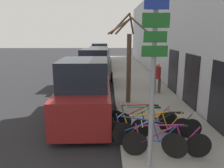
{
  "coord_description": "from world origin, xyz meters",
  "views": [
    {
      "loc": [
        0.65,
        -1.41,
        3.23
      ],
      "look_at": [
        0.79,
        5.74,
        1.59
      ],
      "focal_mm": 35.0,
      "sensor_mm": 36.0,
      "label": 1
    }
  ],
  "objects_px": {
    "bicycle_2": "(153,129)",
    "parked_car_1": "(95,69)",
    "signpost": "(153,75)",
    "parked_car_0": "(85,94)",
    "bicycle_4": "(145,121)",
    "bicycle_3": "(166,127)",
    "pedestrian_near": "(157,76)",
    "bicycle_0": "(167,143)",
    "parked_car_2": "(99,60)",
    "street_tree": "(128,59)",
    "bicycle_5": "(142,119)",
    "bicycle_1": "(143,137)",
    "parked_car_3": "(100,54)"
  },
  "relations": [
    {
      "from": "bicycle_2",
      "to": "parked_car_2",
      "type": "height_order",
      "value": "parked_car_2"
    },
    {
      "from": "bicycle_0",
      "to": "pedestrian_near",
      "type": "distance_m",
      "value": 6.33
    },
    {
      "from": "bicycle_5",
      "to": "bicycle_1",
      "type": "bearing_deg",
      "value": 178.16
    },
    {
      "from": "bicycle_2",
      "to": "street_tree",
      "type": "distance_m",
      "value": 4.15
    },
    {
      "from": "bicycle_3",
      "to": "bicycle_4",
      "type": "distance_m",
      "value": 0.73
    },
    {
      "from": "signpost",
      "to": "parked_car_1",
      "type": "relative_size",
      "value": 0.94
    },
    {
      "from": "bicycle_0",
      "to": "parked_car_2",
      "type": "xyz_separation_m",
      "value": [
        -2.28,
        14.46,
        0.44
      ]
    },
    {
      "from": "bicycle_3",
      "to": "pedestrian_near",
      "type": "bearing_deg",
      "value": -7.34
    },
    {
      "from": "signpost",
      "to": "parked_car_0",
      "type": "xyz_separation_m",
      "value": [
        -1.82,
        3.29,
        -1.34
      ]
    },
    {
      "from": "bicycle_2",
      "to": "bicycle_3",
      "type": "height_order",
      "value": "bicycle_2"
    },
    {
      "from": "bicycle_5",
      "to": "parked_car_2",
      "type": "bearing_deg",
      "value": 12.97
    },
    {
      "from": "signpost",
      "to": "bicycle_3",
      "type": "relative_size",
      "value": 1.88
    },
    {
      "from": "bicycle_5",
      "to": "parked_car_1",
      "type": "height_order",
      "value": "parked_car_1"
    },
    {
      "from": "bicycle_4",
      "to": "bicycle_5",
      "type": "height_order",
      "value": "bicycle_5"
    },
    {
      "from": "bicycle_1",
      "to": "pedestrian_near",
      "type": "bearing_deg",
      "value": 13.69
    },
    {
      "from": "bicycle_5",
      "to": "parked_car_0",
      "type": "distance_m",
      "value": 2.32
    },
    {
      "from": "bicycle_1",
      "to": "parked_car_2",
      "type": "height_order",
      "value": "parked_car_2"
    },
    {
      "from": "bicycle_2",
      "to": "pedestrian_near",
      "type": "distance_m",
      "value": 5.61
    },
    {
      "from": "parked_car_2",
      "to": "signpost",
      "type": "bearing_deg",
      "value": -84.68
    },
    {
      "from": "bicycle_1",
      "to": "parked_car_2",
      "type": "bearing_deg",
      "value": 36.49
    },
    {
      "from": "parked_car_0",
      "to": "pedestrian_near",
      "type": "height_order",
      "value": "parked_car_0"
    },
    {
      "from": "bicycle_3",
      "to": "bicycle_5",
      "type": "height_order",
      "value": "bicycle_5"
    },
    {
      "from": "signpost",
      "to": "bicycle_4",
      "type": "relative_size",
      "value": 1.87
    },
    {
      "from": "bicycle_3",
      "to": "parked_car_2",
      "type": "distance_m",
      "value": 13.7
    },
    {
      "from": "bicycle_5",
      "to": "parked_car_3",
      "type": "bearing_deg",
      "value": 10.87
    },
    {
      "from": "bicycle_3",
      "to": "bicycle_4",
      "type": "bearing_deg",
      "value": 52.54
    },
    {
      "from": "parked_car_3",
      "to": "pedestrian_near",
      "type": "relative_size",
      "value": 2.55
    },
    {
      "from": "bicycle_2",
      "to": "pedestrian_near",
      "type": "xyz_separation_m",
      "value": [
        1.3,
        5.43,
        0.55
      ]
    },
    {
      "from": "street_tree",
      "to": "parked_car_3",
      "type": "bearing_deg",
      "value": 96.82
    },
    {
      "from": "bicycle_2",
      "to": "bicycle_4",
      "type": "relative_size",
      "value": 1.12
    },
    {
      "from": "signpost",
      "to": "parked_car_1",
      "type": "bearing_deg",
      "value": 100.88
    },
    {
      "from": "bicycle_1",
      "to": "parked_car_1",
      "type": "bearing_deg",
      "value": 41.4
    },
    {
      "from": "bicycle_3",
      "to": "parked_car_3",
      "type": "distance_m",
      "value": 18.78
    },
    {
      "from": "signpost",
      "to": "bicycle_5",
      "type": "xyz_separation_m",
      "value": [
        0.14,
        2.16,
        -1.86
      ]
    },
    {
      "from": "bicycle_2",
      "to": "bicycle_4",
      "type": "bearing_deg",
      "value": 0.03
    },
    {
      "from": "bicycle_0",
      "to": "bicycle_2",
      "type": "bearing_deg",
      "value": 17.82
    },
    {
      "from": "bicycle_2",
      "to": "parked_car_0",
      "type": "xyz_separation_m",
      "value": [
        -2.16,
        1.99,
        0.51
      ]
    },
    {
      "from": "parked_car_1",
      "to": "street_tree",
      "type": "relative_size",
      "value": 1.06
    },
    {
      "from": "parked_car_2",
      "to": "pedestrian_near",
      "type": "distance_m",
      "value": 8.92
    },
    {
      "from": "bicycle_3",
      "to": "signpost",
      "type": "bearing_deg",
      "value": 154.75
    },
    {
      "from": "bicycle_4",
      "to": "parked_car_2",
      "type": "relative_size",
      "value": 0.44
    },
    {
      "from": "bicycle_0",
      "to": "parked_car_0",
      "type": "xyz_separation_m",
      "value": [
        -2.34,
        2.76,
        0.52
      ]
    },
    {
      "from": "bicycle_0",
      "to": "bicycle_4",
      "type": "xyz_separation_m",
      "value": [
        -0.31,
        1.47,
        -0.01
      ]
    },
    {
      "from": "bicycle_2",
      "to": "parked_car_0",
      "type": "distance_m",
      "value": 2.98
    },
    {
      "from": "parked_car_0",
      "to": "parked_car_1",
      "type": "xyz_separation_m",
      "value": [
        0.08,
        5.74,
        0.01
      ]
    },
    {
      "from": "bicycle_1",
      "to": "bicycle_0",
      "type": "bearing_deg",
      "value": -92.58
    },
    {
      "from": "bicycle_2",
      "to": "parked_car_1",
      "type": "bearing_deg",
      "value": 4.8
    },
    {
      "from": "parked_car_3",
      "to": "pedestrian_near",
      "type": "xyz_separation_m",
      "value": [
        3.49,
        -13.39,
        0.07
      ]
    },
    {
      "from": "bicycle_4",
      "to": "bicycle_5",
      "type": "xyz_separation_m",
      "value": [
        -0.08,
        0.17,
        0.01
      ]
    },
    {
      "from": "bicycle_3",
      "to": "pedestrian_near",
      "type": "relative_size",
      "value": 1.3
    }
  ]
}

